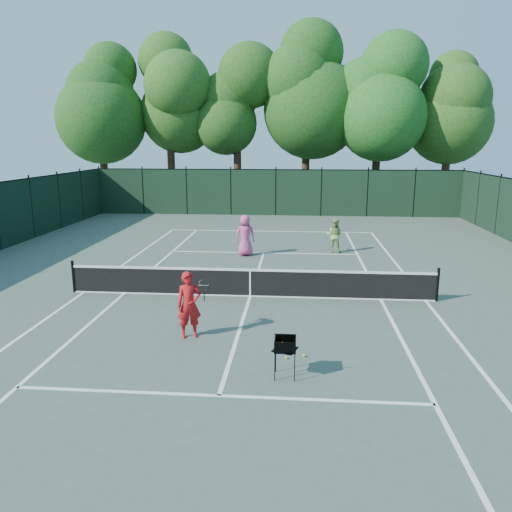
# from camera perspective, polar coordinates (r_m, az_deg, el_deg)

# --- Properties ---
(ground) EXTENTS (90.00, 90.00, 0.00)m
(ground) POSITION_cam_1_polar(r_m,az_deg,el_deg) (15.97, -0.68, -4.65)
(ground) COLOR #435147
(ground) RESTS_ON ground
(sideline_doubles_left) EXTENTS (0.10, 23.77, 0.01)m
(sideline_doubles_left) POSITION_cam_1_polar(r_m,az_deg,el_deg) (17.35, -19.06, -3.93)
(sideline_doubles_left) COLOR white
(sideline_doubles_left) RESTS_ON ground
(sideline_doubles_right) EXTENTS (0.10, 23.77, 0.01)m
(sideline_doubles_right) POSITION_cam_1_polar(r_m,az_deg,el_deg) (16.41, 18.83, -4.87)
(sideline_doubles_right) COLOR white
(sideline_doubles_right) RESTS_ON ground
(sideline_singles_left) EXTENTS (0.10, 23.77, 0.01)m
(sideline_singles_left) POSITION_cam_1_polar(r_m,az_deg,el_deg) (16.85, -14.78, -4.13)
(sideline_singles_left) COLOR white
(sideline_singles_left) RESTS_ON ground
(sideline_singles_right) EXTENTS (0.10, 23.77, 0.01)m
(sideline_singles_right) POSITION_cam_1_polar(r_m,az_deg,el_deg) (16.13, 14.09, -4.86)
(sideline_singles_right) COLOR white
(sideline_singles_right) RESTS_ON ground
(baseline_far) EXTENTS (10.97, 0.10, 0.01)m
(baseline_far) POSITION_cam_1_polar(r_m,az_deg,el_deg) (27.51, 1.67, 2.85)
(baseline_far) COLOR white
(baseline_far) RESTS_ON ground
(service_line_near) EXTENTS (8.23, 0.10, 0.01)m
(service_line_near) POSITION_cam_1_polar(r_m,az_deg,el_deg) (10.10, -4.25, -15.63)
(service_line_near) COLOR white
(service_line_near) RESTS_ON ground
(service_line_far) EXTENTS (8.23, 0.10, 0.01)m
(service_line_far) POSITION_cam_1_polar(r_m,az_deg,el_deg) (22.14, 0.89, 0.36)
(service_line_far) COLOR white
(service_line_far) RESTS_ON ground
(center_service_line) EXTENTS (0.10, 12.80, 0.01)m
(center_service_line) POSITION_cam_1_polar(r_m,az_deg,el_deg) (15.97, -0.68, -4.63)
(center_service_line) COLOR white
(center_service_line) RESTS_ON ground
(tennis_net) EXTENTS (11.69, 0.09, 1.06)m
(tennis_net) POSITION_cam_1_polar(r_m,az_deg,el_deg) (15.84, -0.68, -3.00)
(tennis_net) COLOR black
(tennis_net) RESTS_ON ground
(fence_far) EXTENTS (24.00, 0.05, 3.00)m
(fence_far) POSITION_cam_1_polar(r_m,az_deg,el_deg) (33.35, 2.27, 7.22)
(fence_far) COLOR black
(fence_far) RESTS_ON ground
(tree_0) EXTENTS (6.40, 6.40, 13.14)m
(tree_0) POSITION_cam_1_polar(r_m,az_deg,el_deg) (39.54, -17.50, 17.23)
(tree_0) COLOR black
(tree_0) RESTS_ON ground
(tree_1) EXTENTS (6.80, 6.80, 13.98)m
(tree_1) POSITION_cam_1_polar(r_m,az_deg,el_deg) (38.53, -9.98, 18.53)
(tree_1) COLOR black
(tree_1) RESTS_ON ground
(tree_2) EXTENTS (6.00, 6.00, 12.40)m
(tree_2) POSITION_cam_1_polar(r_m,az_deg,el_deg) (37.33, -2.20, 17.41)
(tree_2) COLOR black
(tree_2) RESTS_ON ground
(tree_3) EXTENTS (7.00, 7.00, 14.45)m
(tree_3) POSITION_cam_1_polar(r_m,az_deg,el_deg) (37.69, 5.90, 19.26)
(tree_3) COLOR black
(tree_3) RESTS_ON ground
(tree_4) EXTENTS (6.20, 6.20, 12.97)m
(tree_4) POSITION_cam_1_polar(r_m,az_deg,el_deg) (37.32, 13.97, 17.69)
(tree_4) COLOR black
(tree_4) RESTS_ON ground
(tree_5) EXTENTS (5.80, 5.80, 12.23)m
(tree_5) POSITION_cam_1_polar(r_m,az_deg,el_deg) (38.83, 21.43, 16.36)
(tree_5) COLOR black
(tree_5) RESTS_ON ground
(coach) EXTENTS (0.80, 0.84, 1.69)m
(coach) POSITION_cam_1_polar(r_m,az_deg,el_deg) (12.63, -7.64, -5.55)
(coach) COLOR red
(coach) RESTS_ON ground
(player_pink) EXTENTS (1.01, 0.84, 1.77)m
(player_pink) POSITION_cam_1_polar(r_m,az_deg,el_deg) (21.48, -1.24, 2.38)
(player_pink) COLOR #D1497E
(player_pink) RESTS_ON ground
(player_green) EXTENTS (0.87, 0.76, 1.52)m
(player_green) POSITION_cam_1_polar(r_m,az_deg,el_deg) (22.44, 8.95, 2.35)
(player_green) COLOR #90B55A
(player_green) RESTS_ON ground
(ball_hopper) EXTENTS (0.57, 0.57, 0.85)m
(ball_hopper) POSITION_cam_1_polar(r_m,az_deg,el_deg) (10.53, 3.36, -10.08)
(ball_hopper) COLOR black
(ball_hopper) RESTS_ON ground
(loose_ball_near_cart) EXTENTS (0.07, 0.07, 0.07)m
(loose_ball_near_cart) POSITION_cam_1_polar(r_m,az_deg,el_deg) (11.59, 3.49, -11.51)
(loose_ball_near_cart) COLOR #B9D72C
(loose_ball_near_cart) RESTS_ON ground
(loose_ball_midcourt) EXTENTS (0.07, 0.07, 0.07)m
(loose_ball_midcourt) POSITION_cam_1_polar(r_m,az_deg,el_deg) (11.73, 5.54, -11.25)
(loose_ball_midcourt) COLOR #BBDD2D
(loose_ball_midcourt) RESTS_ON ground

